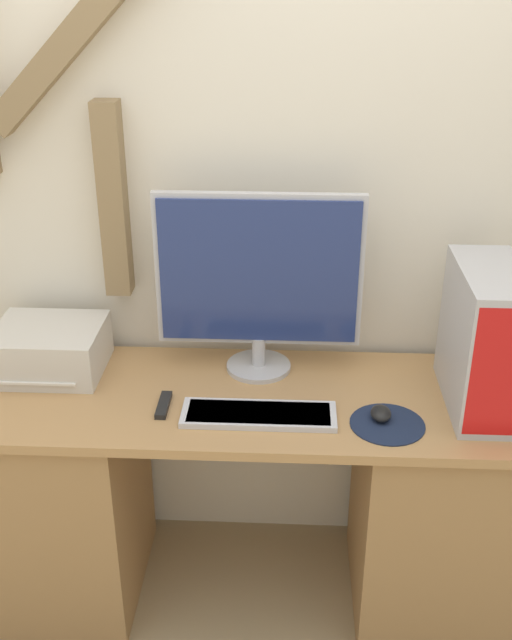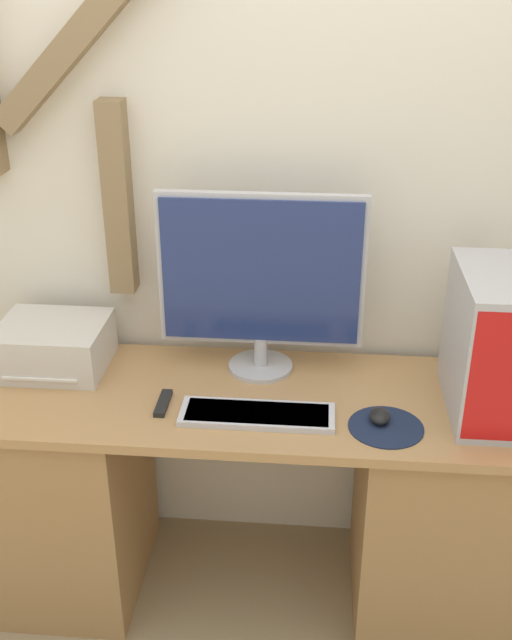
{
  "view_description": "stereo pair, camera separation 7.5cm",
  "coord_description": "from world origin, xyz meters",
  "px_view_note": "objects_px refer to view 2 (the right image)",
  "views": [
    {
      "loc": [
        0.13,
        -1.66,
        1.99
      ],
      "look_at": [
        0.03,
        0.3,
        1.04
      ],
      "focal_mm": 42.0,
      "sensor_mm": 36.0,
      "label": 1
    },
    {
      "loc": [
        0.21,
        -1.65,
        1.99
      ],
      "look_at": [
        0.03,
        0.3,
        1.04
      ],
      "focal_mm": 42.0,
      "sensor_mm": 36.0,
      "label": 2
    }
  ],
  "objects_px": {
    "monitor": "(261,277)",
    "computer_tower": "(487,344)",
    "keyboard": "(257,414)",
    "printer": "(53,346)",
    "mouse": "(380,416)",
    "remote_control": "(163,403)"
  },
  "relations": [
    {
      "from": "monitor",
      "to": "remote_control",
      "type": "xyz_separation_m",
      "value": [
        -0.27,
        -0.25,
        -0.31
      ]
    },
    {
      "from": "computer_tower",
      "to": "mouse",
      "type": "bearing_deg",
      "value": -159.77
    },
    {
      "from": "mouse",
      "to": "remote_control",
      "type": "relative_size",
      "value": 0.57
    },
    {
      "from": "monitor",
      "to": "mouse",
      "type": "xyz_separation_m",
      "value": [
        0.37,
        -0.29,
        -0.3
      ]
    },
    {
      "from": "monitor",
      "to": "keyboard",
      "type": "relative_size",
      "value": 1.42
    },
    {
      "from": "computer_tower",
      "to": "monitor",
      "type": "bearing_deg",
      "value": 164.98
    },
    {
      "from": "printer",
      "to": "remote_control",
      "type": "distance_m",
      "value": 0.45
    },
    {
      "from": "keyboard",
      "to": "computer_tower",
      "type": "distance_m",
      "value": 0.69
    },
    {
      "from": "keyboard",
      "to": "computer_tower",
      "type": "xyz_separation_m",
      "value": [
        0.65,
        0.11,
        0.2
      ]
    },
    {
      "from": "keyboard",
      "to": "computer_tower",
      "type": "bearing_deg",
      "value": 9.89
    },
    {
      "from": "remote_control",
      "to": "mouse",
      "type": "bearing_deg",
      "value": -3.18
    },
    {
      "from": "monitor",
      "to": "keyboard",
      "type": "xyz_separation_m",
      "value": [
        0.01,
        -0.29,
        -0.31
      ]
    },
    {
      "from": "keyboard",
      "to": "printer",
      "type": "distance_m",
      "value": 0.73
    },
    {
      "from": "monitor",
      "to": "computer_tower",
      "type": "height_order",
      "value": "monitor"
    },
    {
      "from": "mouse",
      "to": "remote_control",
      "type": "distance_m",
      "value": 0.64
    },
    {
      "from": "keyboard",
      "to": "remote_control",
      "type": "relative_size",
      "value": 3.29
    },
    {
      "from": "monitor",
      "to": "computer_tower",
      "type": "xyz_separation_m",
      "value": [
        0.66,
        -0.18,
        -0.11
      ]
    },
    {
      "from": "monitor",
      "to": "keyboard",
      "type": "height_order",
      "value": "monitor"
    },
    {
      "from": "mouse",
      "to": "printer",
      "type": "distance_m",
      "value": 1.07
    },
    {
      "from": "computer_tower",
      "to": "remote_control",
      "type": "relative_size",
      "value": 3.12
    },
    {
      "from": "monitor",
      "to": "computer_tower",
      "type": "bearing_deg",
      "value": -15.02
    },
    {
      "from": "keyboard",
      "to": "monitor",
      "type": "bearing_deg",
      "value": 92.78
    }
  ]
}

